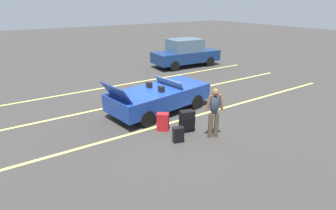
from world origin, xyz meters
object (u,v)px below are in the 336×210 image
at_px(convertible_car, 163,96).
at_px(traveler_person, 214,110).
at_px(suitcase_large_black, 187,121).
at_px(parked_sedan_near, 186,53).
at_px(suitcase_medium_bright, 163,122).
at_px(suitcase_small_carryon, 178,135).

distance_m(convertible_car, traveler_person, 2.91).
xyz_separation_m(suitcase_large_black, parked_sedan_near, (5.89, 7.95, 0.52)).
xyz_separation_m(convertible_car, suitcase_medium_bright, (-1.02, -1.59, -0.28)).
relative_size(suitcase_large_black, parked_sedan_near, 0.16).
height_order(suitcase_small_carryon, parked_sedan_near, parked_sedan_near).
bearing_deg(parked_sedan_near, suitcase_large_black, -123.02).
distance_m(convertible_car, suitcase_large_black, 2.14).
xyz_separation_m(traveler_person, parked_sedan_near, (5.43, 8.74, -0.04)).
height_order(suitcase_medium_bright, suitcase_small_carryon, suitcase_medium_bright).
bearing_deg(suitcase_medium_bright, suitcase_large_black, -86.72).
bearing_deg(convertible_car, suitcase_medium_bright, -131.24).
bearing_deg(suitcase_small_carryon, parked_sedan_near, -19.55).
xyz_separation_m(convertible_car, suitcase_small_carryon, (-1.06, -2.55, -0.34)).
distance_m(traveler_person, parked_sedan_near, 10.29).
xyz_separation_m(suitcase_large_black, suitcase_small_carryon, (-0.68, -0.45, -0.12)).
xyz_separation_m(convertible_car, parked_sedan_near, (5.51, 5.85, 0.30)).
xyz_separation_m(convertible_car, suitcase_large_black, (-0.38, -2.10, -0.22)).
height_order(convertible_car, parked_sedan_near, parked_sedan_near).
xyz_separation_m(convertible_car, traveler_person, (0.08, -2.89, 0.34)).
bearing_deg(suitcase_medium_bright, suitcase_small_carryon, -140.67).
bearing_deg(traveler_person, parked_sedan_near, -10.37).
distance_m(suitcase_large_black, traveler_person, 1.08).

